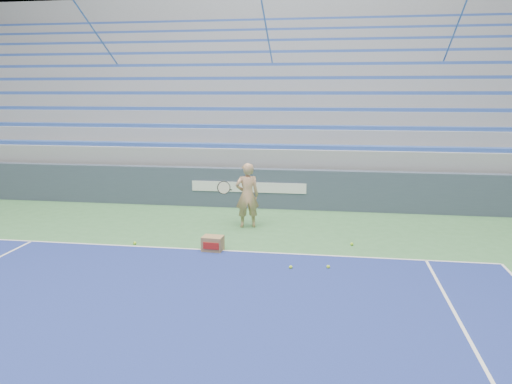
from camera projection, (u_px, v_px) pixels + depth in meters
The scene contains 8 objects.
sponsor_barrier at pixel (249, 188), 13.95m from camera, with size 30.00×0.32×1.10m.
bleachers at pixel (274, 114), 19.14m from camera, with size 31.00×9.15×7.30m.
tennis_player at pixel (247, 195), 11.83m from camera, with size 0.93×0.88×1.55m.
ball_box at pixel (213, 244), 10.15m from camera, with size 0.43×0.35×0.31m.
tennis_ball_0 at pixel (291, 267), 9.13m from camera, with size 0.07×0.07×0.07m, color #BAEF30.
tennis_ball_1 at pixel (352, 244), 10.52m from camera, with size 0.07×0.07×0.07m, color #BAEF30.
tennis_ball_2 at pixel (135, 243), 10.59m from camera, with size 0.07×0.07×0.07m, color #BAEF30.
tennis_ball_3 at pixel (328, 267), 9.15m from camera, with size 0.07×0.07×0.07m, color #BAEF30.
Camera 1 is at (2.27, 2.37, 3.18)m, focal length 35.00 mm.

